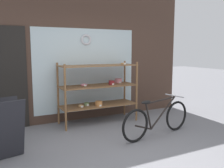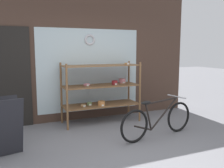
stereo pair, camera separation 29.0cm
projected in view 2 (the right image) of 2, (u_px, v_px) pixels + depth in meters
ground_plane at (126, 157)px, 3.80m from camera, size 30.00×30.00×0.00m
storefront_facade at (79, 50)px, 5.70m from camera, size 5.56×0.13×3.33m
display_case at (102, 87)px, 5.57m from camera, size 1.71×0.60×1.35m
bicycle at (158, 120)px, 4.65m from camera, size 1.70×0.47×0.73m
sandwich_board at (2, 127)px, 3.79m from camera, size 0.66×0.50×0.90m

